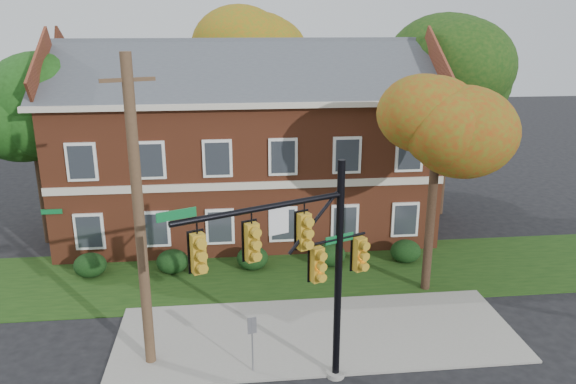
{
  "coord_description": "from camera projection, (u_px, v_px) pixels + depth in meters",
  "views": [
    {
      "loc": [
        -2.9,
        -16.23,
        10.71
      ],
      "look_at": [
        -0.81,
        3.0,
        4.7
      ],
      "focal_mm": 35.0,
      "sensor_mm": 36.0,
      "label": 1
    }
  ],
  "objects": [
    {
      "name": "apartment_building",
      "position": [
        246.0,
        136.0,
        28.55
      ],
      "size": [
        18.8,
        8.8,
        9.74
      ],
      "color": "brown",
      "rests_on": "ground"
    },
    {
      "name": "traffic_signal",
      "position": [
        302.0,
        257.0,
        15.67
      ],
      "size": [
        5.81,
        2.61,
        6.97
      ],
      "rotation": [
        0.0,
        0.0,
        0.4
      ],
      "color": "gray",
      "rests_on": "ground"
    },
    {
      "name": "sidewalk",
      "position": [
        317.0,
        334.0,
        19.83
      ],
      "size": [
        14.0,
        5.0,
        0.08
      ],
      "primitive_type": "cube",
      "color": "gray",
      "rests_on": "ground"
    },
    {
      "name": "tree_left_rear",
      "position": [
        36.0,
        109.0,
        25.99
      ],
      "size": [
        5.4,
        5.1,
        8.88
      ],
      "color": "black",
      "rests_on": "ground"
    },
    {
      "name": "tree_far_rear",
      "position": [
        261.0,
        49.0,
        34.99
      ],
      "size": [
        6.84,
        6.46,
        11.52
      ],
      "color": "black",
      "rests_on": "ground"
    },
    {
      "name": "hedge_far_left",
      "position": [
        90.0,
        265.0,
        24.17
      ],
      "size": [
        1.4,
        1.26,
        1.05
      ],
      "primitive_type": "ellipsoid",
      "color": "black",
      "rests_on": "ground"
    },
    {
      "name": "tree_right_rear",
      "position": [
        458.0,
        69.0,
        29.6
      ],
      "size": [
        6.3,
        5.95,
        10.62
      ],
      "color": "black",
      "rests_on": "ground"
    },
    {
      "name": "hedge_far_right",
      "position": [
        406.0,
        251.0,
        25.61
      ],
      "size": [
        1.4,
        1.26,
        1.05
      ],
      "primitive_type": "ellipsoid",
      "color": "black",
      "rests_on": "ground"
    },
    {
      "name": "hedge_left",
      "position": [
        172.0,
        261.0,
        24.53
      ],
      "size": [
        1.4,
        1.26,
        1.05
      ],
      "primitive_type": "ellipsoid",
      "color": "black",
      "rests_on": "ground"
    },
    {
      "name": "grass_strip",
      "position": [
        299.0,
        273.0,
        24.58
      ],
      "size": [
        30.0,
        6.0,
        0.04
      ],
      "primitive_type": "cube",
      "color": "#193811",
      "rests_on": "ground"
    },
    {
      "name": "utility_pole",
      "position": [
        139.0,
        218.0,
        16.75
      ],
      "size": [
        1.48,
        0.61,
        9.84
      ],
      "rotation": [
        0.0,
        0.0,
        0.34
      ],
      "color": "#4E3824",
      "rests_on": "ground"
    },
    {
      "name": "ground",
      "position": [
        322.0,
        350.0,
        18.89
      ],
      "size": [
        120.0,
        120.0,
        0.0
      ],
      "primitive_type": "plane",
      "color": "black",
      "rests_on": "ground"
    },
    {
      "name": "tree_near_right",
      "position": [
        445.0,
        130.0,
        21.12
      ],
      "size": [
        4.5,
        4.25,
        8.58
      ],
      "color": "black",
      "rests_on": "ground"
    },
    {
      "name": "sign_post",
      "position": [
        252.0,
        336.0,
        17.32
      ],
      "size": [
        0.28,
        0.1,
        1.96
      ],
      "rotation": [
        0.0,
        0.0,
        0.22
      ],
      "color": "slate",
      "rests_on": "ground"
    },
    {
      "name": "hedge_center",
      "position": [
        252.0,
        258.0,
        24.89
      ],
      "size": [
        1.4,
        1.26,
        1.05
      ],
      "primitive_type": "ellipsoid",
      "color": "black",
      "rests_on": "ground"
    },
    {
      "name": "hedge_right",
      "position": [
        330.0,
        255.0,
        25.25
      ],
      "size": [
        1.4,
        1.26,
        1.05
      ],
      "primitive_type": "ellipsoid",
      "color": "black",
      "rests_on": "ground"
    }
  ]
}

